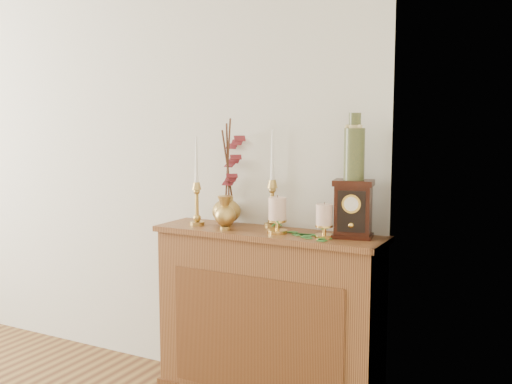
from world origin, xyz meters
The scene contains 10 objects.
console_shelf centered at (1.40, 2.10, 0.44)m, with size 1.24×0.34×0.93m.
candlestick_left centered at (0.98, 2.06, 1.09)m, with size 0.08×0.08×0.48m.
candlestick_center centered at (1.37, 2.20, 1.10)m, with size 0.09×0.09×0.52m.
bud_vase centered at (1.19, 2.02, 1.02)m, with size 0.11×0.11×0.18m.
ginger_jar centered at (1.13, 2.20, 1.19)m, with size 0.24×0.25×0.58m.
pillar_candle_left centered at (1.47, 2.06, 1.03)m, with size 0.10×0.10×0.20m.
pillar_candle_right centered at (1.73, 2.06, 1.02)m, with size 0.09×0.09×0.18m.
ivy_garland centered at (1.64, 2.05, 0.94)m, with size 0.42×0.18×0.07m.
mantel_clock centered at (1.85, 2.13, 1.07)m, with size 0.21×0.16×0.29m.
ceramic_vase centered at (1.85, 2.13, 1.36)m, with size 0.10×0.10×0.32m.
Camera 1 is at (2.79, -0.63, 1.51)m, focal length 42.00 mm.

